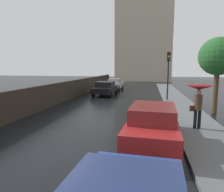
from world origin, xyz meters
TOP-DOWN VIEW (x-y plane):
  - ground at (0.00, 0.00)m, footprint 120.00×120.00m
  - car_black_near_kerb at (-1.63, 15.34)m, footprint 2.10×3.98m
  - car_red_far_ahead at (2.97, 2.67)m, footprint 2.02×4.41m
  - car_silver_behind_camera at (-1.52, 20.44)m, footprint 1.81×3.99m
  - pedestrian_with_umbrella_near at (4.94, 4.60)m, footprint 1.16×1.16m
  - traffic_light at (4.31, 12.70)m, footprint 0.26×0.39m
  - street_tree_mid at (6.86, 8.69)m, footprint 2.29×2.29m
  - distant_tower at (1.65, 41.90)m, footprint 12.08×11.97m

SIDE VIEW (x-z plane):
  - ground at x=0.00m, z-range 0.00..0.00m
  - car_black_near_kerb at x=-1.63m, z-range 0.02..1.44m
  - car_silver_behind_camera at x=-1.52m, z-range 0.04..1.47m
  - car_red_far_ahead at x=2.97m, z-range 0.02..1.51m
  - pedestrian_with_umbrella_near at x=4.94m, z-range 0.75..2.68m
  - traffic_light at x=4.31m, z-range 0.93..4.90m
  - street_tree_mid at x=6.86m, z-range 1.14..5.81m
  - distant_tower at x=1.65m, z-range 0.00..34.67m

